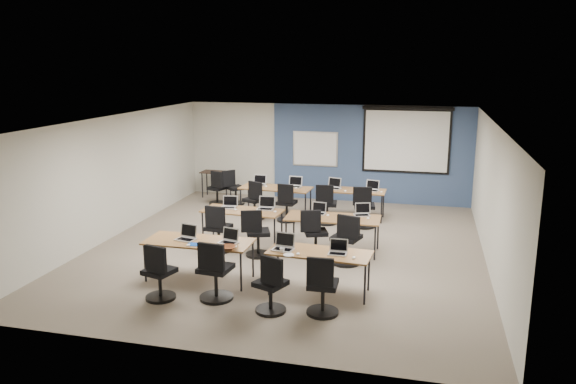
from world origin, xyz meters
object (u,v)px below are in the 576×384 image
(task_chair_2, at_px, (271,289))
(task_chair_5, at_px, (257,237))
(task_chair_0, at_px, (159,277))
(task_chair_11, at_px, (364,210))
(training_table_front_left, at_px, (199,243))
(laptop_2, at_px, (284,245))
(task_chair_7, at_px, (347,243))
(laptop_5, at_px, (266,206))
(laptop_11, at_px, (372,188))
(training_table_back_left, at_px, (276,189))
(spare_chair_a, at_px, (234,190))
(training_table_back_right, at_px, (351,192))
(laptop_3, at_px, (338,250))
(task_chair_8, at_px, (255,203))
(laptop_9, at_px, (295,184))
(utility_table, at_px, (216,175))
(whiteboard, at_px, (315,149))
(laptop_1, at_px, (229,239))
(task_chair_9, at_px, (286,206))
(training_table_front_right, at_px, (319,255))
(task_chair_10, at_px, (326,208))
(training_table_mid_left, at_px, (242,212))
(laptop_4, at_px, (229,205))
(task_chair_1, at_px, (215,276))
(laptop_0, at_px, (187,236))
(laptop_7, at_px, (362,212))
(projector_screen, at_px, (406,136))
(laptop_6, at_px, (318,211))
(spare_chair_b, at_px, (217,191))
(training_table_mid_right, at_px, (333,219))
(laptop_8, at_px, (259,183))
(laptop_10, at_px, (334,186))
(task_chair_4, at_px, (218,232))

(task_chair_2, distance_m, task_chair_5, 2.65)
(task_chair_0, height_order, task_chair_11, task_chair_11)
(training_table_front_left, distance_m, laptop_2, 1.59)
(task_chair_7, bearing_deg, task_chair_5, -164.94)
(training_table_front_left, height_order, laptop_5, laptop_5)
(laptop_11, bearing_deg, training_table_back_left, -162.55)
(laptop_11, bearing_deg, laptop_5, -119.23)
(laptop_5, bearing_deg, spare_chair_a, 116.37)
(training_table_back_right, distance_m, laptop_3, 4.82)
(training_table_back_right, xyz_separation_m, laptop_3, (0.43, -4.80, 0.11))
(task_chair_8, bearing_deg, laptop_9, 61.73)
(task_chair_7, xyz_separation_m, utility_table, (-4.48, 4.67, 0.22))
(training_table_back_right, height_order, laptop_11, laptop_11)
(whiteboard, distance_m, task_chair_2, 7.64)
(laptop_1, relative_size, task_chair_9, 0.33)
(whiteboard, distance_m, training_table_front_right, 6.74)
(training_table_front_left, relative_size, task_chair_8, 1.95)
(task_chair_0, height_order, task_chair_10, task_chair_10)
(task_chair_10, bearing_deg, training_table_mid_left, -136.45)
(laptop_4, bearing_deg, laptop_1, -78.82)
(task_chair_1, height_order, task_chair_7, task_chair_1)
(task_chair_11, bearing_deg, laptop_0, -133.44)
(laptop_7, xyz_separation_m, spare_chair_a, (-3.86, 2.92, -0.40))
(laptop_11, bearing_deg, training_table_front_right, -82.74)
(laptop_4, height_order, task_chair_9, laptop_4)
(projector_screen, xyz_separation_m, laptop_2, (-1.73, -6.54, -1.09))
(training_table_front_right, relative_size, laptop_1, 5.37)
(training_table_back_right, height_order, laptop_6, laptop_6)
(laptop_2, bearing_deg, task_chair_10, 96.48)
(laptop_2, bearing_deg, spare_chair_b, 128.08)
(task_chair_0, relative_size, laptop_6, 3.23)
(training_table_mid_right, xyz_separation_m, laptop_11, (0.54, 2.65, 0.10))
(whiteboard, xyz_separation_m, projector_screen, (2.50, -0.02, 0.44))
(task_chair_8, relative_size, spare_chair_b, 1.04)
(laptop_4, distance_m, laptop_8, 2.38)
(training_table_back_right, bearing_deg, training_table_mid_left, -128.47)
(task_chair_5, bearing_deg, laptop_10, 52.08)
(laptop_6, height_order, laptop_11, laptop_11)
(task_chair_9, bearing_deg, training_table_back_right, 30.33)
(projector_screen, bearing_deg, task_chair_8, -145.87)
(training_table_front_left, bearing_deg, task_chair_11, 57.61)
(training_table_front_right, distance_m, laptop_5, 3.00)
(laptop_5, bearing_deg, laptop_6, -9.87)
(task_chair_0, height_order, laptop_4, task_chair_0)
(task_chair_5, xyz_separation_m, laptop_11, (1.97, 3.35, 0.38))
(whiteboard, bearing_deg, training_table_front_left, -97.19)
(training_table_mid_right, distance_m, laptop_5, 1.55)
(task_chair_5, height_order, task_chair_8, task_chair_5)
(laptop_2, distance_m, task_chair_8, 4.53)
(laptop_9, bearing_deg, task_chair_4, -102.76)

